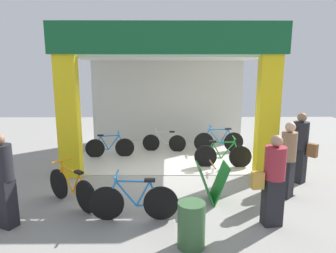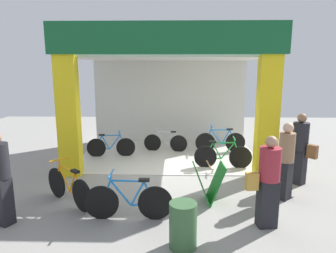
{
  "view_description": "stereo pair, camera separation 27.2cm",
  "coord_description": "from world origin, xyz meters",
  "px_view_note": "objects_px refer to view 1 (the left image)",
  "views": [
    {
      "loc": [
        -0.07,
        -7.57,
        2.82
      ],
      "look_at": [
        0.0,
        0.92,
        1.15
      ],
      "focal_mm": 32.07,
      "sensor_mm": 36.0,
      "label": 1
    },
    {
      "loc": [
        0.2,
        -7.57,
        2.82
      ],
      "look_at": [
        0.0,
        0.92,
        1.15
      ],
      "focal_mm": 32.07,
      "sensor_mm": 36.0,
      "label": 2
    }
  ],
  "objects_px": {
    "trash_bin": "(191,225)",
    "pedestrian_3": "(3,179)",
    "sandwich_board_sign": "(212,183)",
    "pedestrian_2": "(300,147)",
    "bicycle_parked_1": "(134,201)",
    "bicycle_inside_3": "(110,147)",
    "bicycle_inside_1": "(219,141)",
    "pedestrian_0": "(288,159)",
    "bicycle_inside_0": "(164,142)",
    "pedestrian_1": "(273,179)",
    "bicycle_parked_0": "(72,188)",
    "bicycle_inside_2": "(223,155)"
  },
  "relations": [
    {
      "from": "trash_bin",
      "to": "pedestrian_3",
      "type": "bearing_deg",
      "value": 168.63
    },
    {
      "from": "sandwich_board_sign",
      "to": "trash_bin",
      "type": "relative_size",
      "value": 1.13
    },
    {
      "from": "pedestrian_2",
      "to": "trash_bin",
      "type": "bearing_deg",
      "value": -136.62
    },
    {
      "from": "bicycle_parked_1",
      "to": "sandwich_board_sign",
      "type": "relative_size",
      "value": 1.97
    },
    {
      "from": "bicycle_parked_1",
      "to": "pedestrian_2",
      "type": "relative_size",
      "value": 0.95
    },
    {
      "from": "bicycle_inside_3",
      "to": "pedestrian_3",
      "type": "height_order",
      "value": "pedestrian_3"
    },
    {
      "from": "bicycle_inside_1",
      "to": "pedestrian_0",
      "type": "height_order",
      "value": "pedestrian_0"
    },
    {
      "from": "pedestrian_3",
      "to": "trash_bin",
      "type": "xyz_separation_m",
      "value": [
        3.26,
        -0.66,
        -0.52
      ]
    },
    {
      "from": "bicycle_parked_1",
      "to": "bicycle_inside_0",
      "type": "bearing_deg",
      "value": 83.31
    },
    {
      "from": "bicycle_parked_1",
      "to": "bicycle_inside_3",
      "type": "bearing_deg",
      "value": 106.4
    },
    {
      "from": "bicycle_inside_3",
      "to": "pedestrian_0",
      "type": "distance_m",
      "value": 5.4
    },
    {
      "from": "pedestrian_1",
      "to": "pedestrian_3",
      "type": "height_order",
      "value": "pedestrian_3"
    },
    {
      "from": "bicycle_parked_0",
      "to": "pedestrian_3",
      "type": "bearing_deg",
      "value": -137.0
    },
    {
      "from": "bicycle_parked_1",
      "to": "trash_bin",
      "type": "relative_size",
      "value": 2.22
    },
    {
      "from": "pedestrian_3",
      "to": "trash_bin",
      "type": "distance_m",
      "value": 3.36
    },
    {
      "from": "trash_bin",
      "to": "bicycle_inside_0",
      "type": "bearing_deg",
      "value": 94.61
    },
    {
      "from": "bicycle_inside_2",
      "to": "bicycle_parked_0",
      "type": "bearing_deg",
      "value": -146.4
    },
    {
      "from": "bicycle_parked_0",
      "to": "trash_bin",
      "type": "xyz_separation_m",
      "value": [
        2.35,
        -1.5,
        0.01
      ]
    },
    {
      "from": "pedestrian_1",
      "to": "pedestrian_0",
      "type": "bearing_deg",
      "value": 58.12
    },
    {
      "from": "sandwich_board_sign",
      "to": "bicycle_inside_2",
      "type": "bearing_deg",
      "value": 73.77
    },
    {
      "from": "bicycle_parked_0",
      "to": "trash_bin",
      "type": "height_order",
      "value": "bicycle_parked_0"
    },
    {
      "from": "bicycle_inside_2",
      "to": "bicycle_parked_0",
      "type": "relative_size",
      "value": 1.26
    },
    {
      "from": "bicycle_inside_1",
      "to": "trash_bin",
      "type": "distance_m",
      "value": 5.71
    },
    {
      "from": "bicycle_inside_1",
      "to": "bicycle_inside_0",
      "type": "bearing_deg",
      "value": 179.3
    },
    {
      "from": "bicycle_inside_2",
      "to": "pedestrian_1",
      "type": "xyz_separation_m",
      "value": [
        0.28,
        -3.2,
        0.51
      ]
    },
    {
      "from": "sandwich_board_sign",
      "to": "pedestrian_0",
      "type": "xyz_separation_m",
      "value": [
        1.67,
        0.21,
        0.45
      ]
    },
    {
      "from": "bicycle_inside_0",
      "to": "bicycle_inside_1",
      "type": "xyz_separation_m",
      "value": [
        1.86,
        -0.02,
        0.04
      ]
    },
    {
      "from": "bicycle_parked_0",
      "to": "sandwich_board_sign",
      "type": "xyz_separation_m",
      "value": [
        2.93,
        0.15,
        0.05
      ]
    },
    {
      "from": "pedestrian_1",
      "to": "bicycle_inside_1",
      "type": "bearing_deg",
      "value": 91.14
    },
    {
      "from": "bicycle_inside_1",
      "to": "bicycle_inside_2",
      "type": "height_order",
      "value": "bicycle_inside_1"
    },
    {
      "from": "bicycle_inside_2",
      "to": "pedestrian_0",
      "type": "height_order",
      "value": "pedestrian_0"
    },
    {
      "from": "bicycle_inside_3",
      "to": "bicycle_inside_0",
      "type": "bearing_deg",
      "value": 20.56
    },
    {
      "from": "sandwich_board_sign",
      "to": "bicycle_inside_3",
      "type": "bearing_deg",
      "value": 130.3
    },
    {
      "from": "pedestrian_2",
      "to": "bicycle_inside_0",
      "type": "bearing_deg",
      "value": 139.94
    },
    {
      "from": "pedestrian_0",
      "to": "trash_bin",
      "type": "relative_size",
      "value": 2.26
    },
    {
      "from": "bicycle_inside_3",
      "to": "pedestrian_0",
      "type": "xyz_separation_m",
      "value": [
        4.43,
        -3.04,
        0.53
      ]
    },
    {
      "from": "bicycle_parked_1",
      "to": "pedestrian_3",
      "type": "xyz_separation_m",
      "value": [
        -2.26,
        -0.22,
        0.53
      ]
    },
    {
      "from": "bicycle_parked_0",
      "to": "pedestrian_0",
      "type": "bearing_deg",
      "value": 4.5
    },
    {
      "from": "bicycle_parked_0",
      "to": "pedestrian_1",
      "type": "relative_size",
      "value": 0.77
    },
    {
      "from": "bicycle_inside_1",
      "to": "bicycle_inside_3",
      "type": "relative_size",
      "value": 1.1
    },
    {
      "from": "bicycle_inside_1",
      "to": "bicycle_parked_0",
      "type": "distance_m",
      "value": 5.51
    },
    {
      "from": "pedestrian_2",
      "to": "trash_bin",
      "type": "height_order",
      "value": "pedestrian_2"
    },
    {
      "from": "bicycle_parked_0",
      "to": "pedestrian_1",
      "type": "distance_m",
      "value": 3.98
    },
    {
      "from": "bicycle_inside_0",
      "to": "bicycle_parked_1",
      "type": "xyz_separation_m",
      "value": [
        -0.55,
        -4.68,
        0.04
      ]
    },
    {
      "from": "bicycle_inside_3",
      "to": "bicycle_parked_0",
      "type": "height_order",
      "value": "bicycle_parked_0"
    },
    {
      "from": "bicycle_inside_1",
      "to": "pedestrian_3",
      "type": "relative_size",
      "value": 0.98
    },
    {
      "from": "bicycle_parked_0",
      "to": "pedestrian_1",
      "type": "xyz_separation_m",
      "value": [
        3.86,
        -0.83,
        0.5
      ]
    },
    {
      "from": "pedestrian_1",
      "to": "bicycle_parked_0",
      "type": "bearing_deg",
      "value": 167.9
    },
    {
      "from": "bicycle_inside_3",
      "to": "trash_bin",
      "type": "height_order",
      "value": "bicycle_inside_3"
    },
    {
      "from": "pedestrian_0",
      "to": "pedestrian_1",
      "type": "distance_m",
      "value": 1.4
    }
  ]
}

